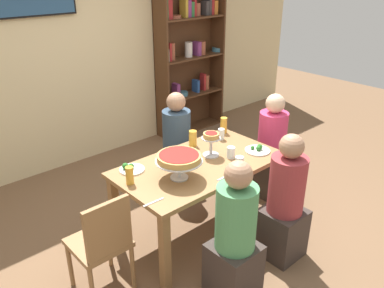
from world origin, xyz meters
name	(u,v)px	position (x,y,z in m)	size (l,w,h in m)	color
ground_plane	(199,231)	(0.00, 0.00, 0.00)	(12.00, 12.00, 0.00)	brown
rear_partition	(75,50)	(0.00, 2.20, 1.40)	(8.00, 0.12, 2.80)	beige
dining_table	(199,173)	(0.00, 0.00, 0.64)	(1.49, 0.83, 0.74)	olive
bookshelf	(189,53)	(1.66, 2.02, 1.17)	(1.18, 0.30, 2.21)	#4C2D19
diner_near_left	(235,241)	(-0.33, -0.74, 0.49)	(0.34, 0.34, 1.15)	#382D28
diner_head_east	(271,153)	(1.06, 0.01, 0.49)	(0.34, 0.34, 1.15)	#382D28
diner_far_right	(177,151)	(0.34, 0.72, 0.49)	(0.34, 0.34, 1.15)	#382D28
diner_near_right	(285,206)	(0.32, -0.71, 0.49)	(0.34, 0.34, 1.15)	#382D28
chair_head_west	(102,241)	(-1.05, -0.08, 0.49)	(0.40, 0.40, 0.87)	olive
deep_dish_pizza_stand	(179,159)	(-0.31, -0.08, 0.92)	(0.39, 0.39, 0.22)	silver
personal_pizza_stand	(211,140)	(0.18, 0.04, 0.90)	(0.18, 0.18, 0.23)	silver
salad_plate_near_diner	(172,156)	(-0.12, 0.23, 0.76)	(0.24, 0.24, 0.07)	white
salad_plate_far_diner	(258,150)	(0.57, -0.19, 0.76)	(0.24, 0.24, 0.07)	white
salad_plate_spare	(130,169)	(-0.54, 0.29, 0.76)	(0.22, 0.22, 0.07)	white
beer_glass_amber_tall	(130,175)	(-0.66, 0.11, 0.81)	(0.06, 0.06, 0.15)	gold
beer_glass_amber_short	(193,138)	(0.20, 0.31, 0.82)	(0.08, 0.08, 0.15)	gold
beer_glass_amber_spare	(224,125)	(0.65, 0.34, 0.82)	(0.07, 0.07, 0.16)	gold
water_glass_clear_near	(221,134)	(0.51, 0.23, 0.80)	(0.07, 0.07, 0.11)	white
water_glass_clear_far	(231,152)	(0.28, -0.11, 0.79)	(0.07, 0.07, 0.10)	white
water_glass_clear_spare	(239,162)	(0.20, -0.29, 0.79)	(0.07, 0.07, 0.10)	white
cutlery_fork_near	(154,202)	(-0.68, -0.24, 0.74)	(0.18, 0.02, 0.01)	silver
cutlery_knife_near	(225,177)	(-0.01, -0.33, 0.74)	(0.18, 0.02, 0.01)	silver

